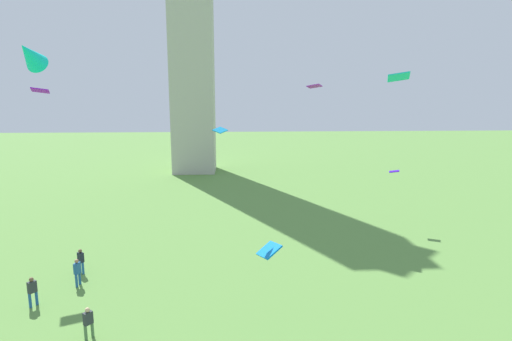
{
  "coord_description": "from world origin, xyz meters",
  "views": [
    {
      "loc": [
        0.16,
        -3.95,
        11.45
      ],
      "look_at": [
        1.14,
        14.53,
        7.98
      ],
      "focal_mm": 29.14,
      "sensor_mm": 36.0,
      "label": 1
    }
  ],
  "objects": [
    {
      "name": "person_0",
      "position": [
        -9.72,
        21.66,
        0.93
      ],
      "size": [
        0.48,
        0.46,
        1.64
      ],
      "rotation": [
        0.0,
        0.0,
        5.58
      ],
      "color": "#235693",
      "rests_on": "ground_plane"
    },
    {
      "name": "person_5",
      "position": [
        -9.3,
        19.91,
        0.96
      ],
      "size": [
        0.31,
        0.52,
        1.69
      ],
      "rotation": [
        0.0,
        0.0,
        4.57
      ],
      "color": "#235693",
      "rests_on": "ground_plane"
    },
    {
      "name": "person_4",
      "position": [
        -10.83,
        17.54,
        0.94
      ],
      "size": [
        0.45,
        0.5,
        1.67
      ],
      "rotation": [
        0.0,
        0.0,
        0.96
      ],
      "color": "#235693",
      "rests_on": "ground_plane"
    },
    {
      "name": "monument_obelisk",
      "position": [
        -5.66,
        57.18,
        21.74
      ],
      "size": [
        6.0,
        6.0,
        43.49
      ],
      "color": "#B7B2A8",
      "rests_on": "ground_plane"
    },
    {
      "name": "person_2",
      "position": [
        -6.75,
        14.25,
        0.9
      ],
      "size": [
        0.45,
        0.47,
        1.6
      ],
      "rotation": [
        0.0,
        0.0,
        4.03
      ],
      "color": "#51754C",
      "rests_on": "ground_plane"
    },
    {
      "name": "kite_flying_3",
      "position": [
        1.78,
        14.78,
        4.05
      ],
      "size": [
        1.23,
        1.66,
        0.83
      ],
      "rotation": [
        0.0,
        0.0,
        1.9
      ],
      "color": "blue"
    },
    {
      "name": "kite_flying_8",
      "position": [
        -7.88,
        13.48,
        12.93
      ],
      "size": [
        0.97,
        1.56,
        1.38
      ],
      "rotation": [
        0.0,
        0.0,
        6.22
      ],
      "color": "#0CD0CB"
    },
    {
      "name": "kite_flying_5",
      "position": [
        12.38,
        26.88,
        12.6
      ],
      "size": [
        1.81,
        1.35,
        0.78
      ],
      "rotation": [
        0.0,
        0.0,
        2.88
      ],
      "color": "#18CFCA"
    },
    {
      "name": "kite_flying_1",
      "position": [
        -0.58,
        18.69,
        9.45
      ],
      "size": [
        0.86,
        0.92,
        0.32
      ],
      "rotation": [
        0.0,
        0.0,
        4.17
      ],
      "color": "#0C83BF"
    },
    {
      "name": "kite_flying_4",
      "position": [
        6.93,
        31.18,
        11.99
      ],
      "size": [
        1.39,
        1.27,
        0.4
      ],
      "rotation": [
        0.0,
        0.0,
        2.55
      ],
      "color": "purple"
    },
    {
      "name": "kite_flying_7",
      "position": [
        13.87,
        30.34,
        4.82
      ],
      "size": [
        0.97,
        0.83,
        0.23
      ],
      "rotation": [
        0.0,
        0.0,
        5.93
      ],
      "color": "#3307BA"
    },
    {
      "name": "kite_flying_2",
      "position": [
        -13.01,
        25.57,
        11.6
      ],
      "size": [
        1.29,
        1.01,
        0.44
      ],
      "rotation": [
        0.0,
        0.0,
        3.41
      ],
      "color": "#8D0FDF"
    }
  ]
}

